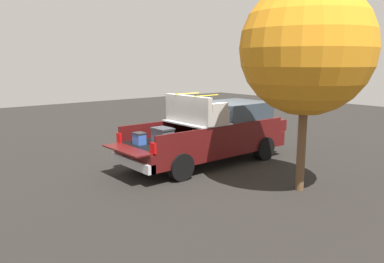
{
  "coord_description": "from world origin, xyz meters",
  "views": [
    {
      "loc": [
        -7.91,
        -8.76,
        3.21
      ],
      "look_at": [
        -0.6,
        0.0,
        1.1
      ],
      "focal_mm": 35.6,
      "sensor_mm": 36.0,
      "label": 1
    }
  ],
  "objects": [
    {
      "name": "tree_background",
      "position": [
        0.09,
        -3.43,
        3.5
      ],
      "size": [
        3.19,
        3.19,
        5.1
      ],
      "color": "brown",
      "rests_on": "ground_plane"
    },
    {
      "name": "ground_plane",
      "position": [
        0.0,
        0.0,
        0.0
      ],
      "size": [
        40.0,
        40.0,
        0.0
      ],
      "primitive_type": "plane",
      "color": "black"
    },
    {
      "name": "pickup_truck",
      "position": [
        0.36,
        -0.0,
        0.96
      ],
      "size": [
        6.05,
        2.06,
        2.23
      ],
      "color": "#470F0F",
      "rests_on": "ground_plane"
    }
  ]
}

